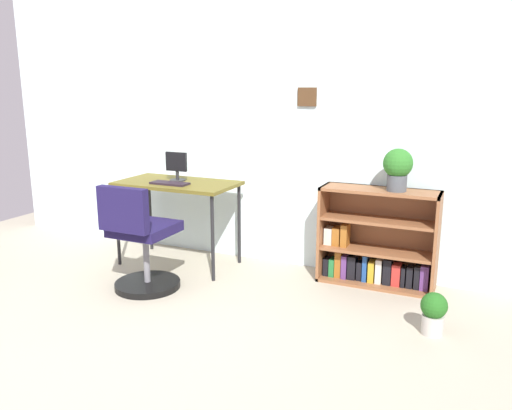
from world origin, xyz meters
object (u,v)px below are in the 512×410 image
Objects in this scene: monitor at (177,166)px; bookshelf_low at (376,243)px; keyboard at (170,183)px; potted_plant_floor at (434,312)px; office_chair at (141,245)px; desk at (177,189)px; potted_plant_on_shelf at (398,167)px.

monitor is 0.28× the size of bookshelf_low.
keyboard is 0.36× the size of bookshelf_low.
bookshelf_low reaches higher than potted_plant_floor.
office_chair is 2.19m from potted_plant_floor.
bookshelf_low is at bearing 125.73° from potted_plant_floor.
monitor is at bearing 98.36° from office_chair.
office_chair is at bearing -150.55° from bookshelf_low.
keyboard is (0.01, -0.13, 0.07)m from desk.
potted_plant_floor is (2.24, -0.35, -0.61)m from keyboard.
potted_plant_on_shelf reaches higher than bookshelf_low.
monitor is (-0.02, 0.04, 0.19)m from desk.
desk is 0.73m from office_chair.
bookshelf_low is at bearing 7.47° from monitor.
bookshelf_low is 0.94m from potted_plant_floor.
keyboard is 1.18× the size of potted_plant_floor.
keyboard is at bearing -169.58° from potted_plant_on_shelf.
monitor reaches higher than potted_plant_floor.
desk is 0.15m from keyboard.
office_chair is (0.07, -0.53, -0.39)m from keyboard.
office_chair is at bearing -175.36° from potted_plant_floor.
office_chair reaches higher than desk.
monitor is at bearing 100.89° from keyboard.
keyboard is 0.66m from office_chair.
potted_plant_floor is (0.39, -0.70, -0.82)m from potted_plant_on_shelf.
keyboard is at bearing -86.61° from desk.
potted_plant_floor is (2.25, -0.48, -0.54)m from desk.
desk is 2.36m from potted_plant_floor.
keyboard reaches higher than potted_plant_floor.
bookshelf_low is at bearing 8.79° from desk.
keyboard reaches higher than desk.
desk reaches higher than potted_plant_floor.
potted_plant_floor is at bearing -54.27° from bookshelf_low.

